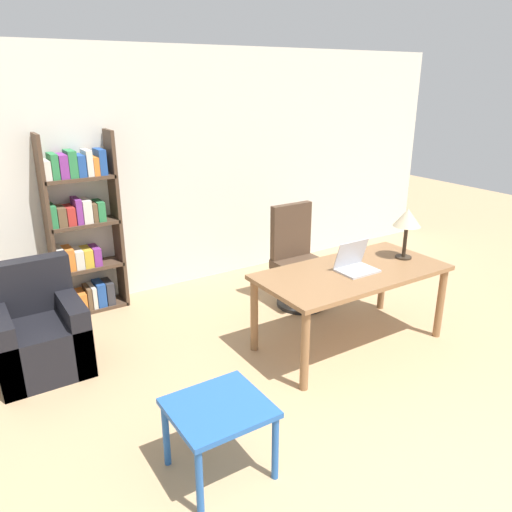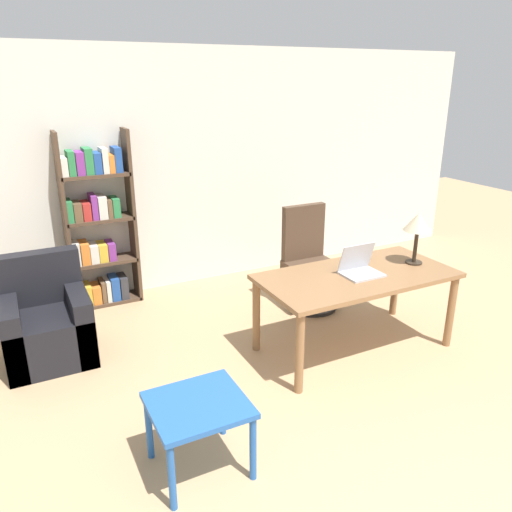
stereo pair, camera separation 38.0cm
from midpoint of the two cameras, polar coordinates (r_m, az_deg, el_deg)
name	(u,v)px [view 2 (the right image)]	position (r m, az deg, el deg)	size (l,w,h in m)	color
wall_back	(187,171)	(5.83, -6.05, 9.63)	(8.00, 0.06, 2.70)	silver
desk	(357,283)	(4.55, 13.80, -3.07)	(1.74, 0.86, 0.73)	olive
laptop	(360,268)	(4.49, 14.18, -1.37)	(0.34, 0.26, 0.27)	#B2B2B7
table_lamp	(418,224)	(4.81, 20.22, 3.46)	(0.26, 0.26, 0.48)	#2D2319
office_chair	(309,262)	(5.39, 8.12, -0.72)	(0.54, 0.54, 1.09)	black
side_table_blue	(198,413)	(3.21, -3.10, -17.58)	(0.59, 0.54, 0.49)	#2356A3
armchair	(47,326)	(4.71, -20.66, -7.51)	(0.71, 0.72, 0.91)	black
bookshelf	(97,228)	(5.47, -15.82, 3.11)	(0.72, 0.28, 1.88)	#4C3828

